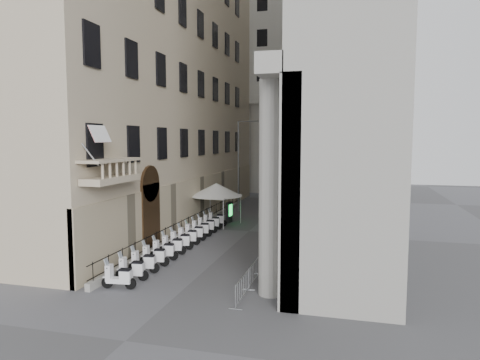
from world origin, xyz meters
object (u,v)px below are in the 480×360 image
(info_kiosk, at_px, (229,212))
(pedestrian_a, at_px, (267,210))
(pedestrian_b, at_px, (283,207))
(security_tent, at_px, (214,189))
(street_lamp, at_px, (242,157))
(scooter_0, at_px, (119,289))

(info_kiosk, bearing_deg, pedestrian_a, 55.32)
(info_kiosk, bearing_deg, pedestrian_b, 51.21)
(info_kiosk, height_order, pedestrian_b, pedestrian_b)
(security_tent, height_order, pedestrian_a, security_tent)
(street_lamp, distance_m, pedestrian_a, 6.28)
(scooter_0, xyz_separation_m, pedestrian_a, (3.32, 20.27, 0.79))
(scooter_0, xyz_separation_m, info_kiosk, (0.57, 17.34, 0.92))
(street_lamp, distance_m, pedestrian_b, 6.63)
(security_tent, xyz_separation_m, pedestrian_a, (3.86, 3.69, -2.19))
(scooter_0, bearing_deg, street_lamp, -7.54)
(pedestrian_a, xyz_separation_m, pedestrian_b, (1.38, 0.88, 0.19))
(pedestrian_b, bearing_deg, scooter_0, 104.40)
(scooter_0, relative_size, pedestrian_b, 0.76)
(scooter_0, relative_size, security_tent, 0.34)
(pedestrian_a, bearing_deg, pedestrian_b, -134.83)
(scooter_0, xyz_separation_m, security_tent, (-0.53, 16.58, 2.98))
(security_tent, distance_m, pedestrian_b, 7.23)
(scooter_0, height_order, street_lamp, street_lamp)
(pedestrian_b, bearing_deg, security_tent, 68.06)
(info_kiosk, bearing_deg, scooter_0, -83.36)
(info_kiosk, distance_m, pedestrian_a, 4.02)
(street_lamp, relative_size, pedestrian_a, 5.72)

